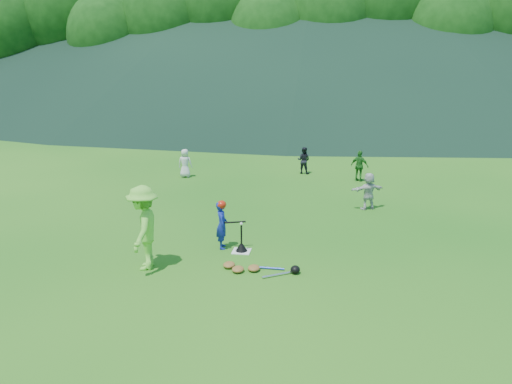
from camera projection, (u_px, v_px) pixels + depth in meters
ground at (242, 252)px, 12.58m from camera, size 120.00×120.00×0.00m
home_plate at (242, 251)px, 12.58m from camera, size 0.45×0.45×0.02m
baseball at (241, 224)px, 12.39m from camera, size 0.08×0.08×0.08m
batter_child at (222, 225)px, 12.68m from camera, size 0.39×0.51×1.24m
adult_coach at (144, 228)px, 11.36m from camera, size 0.89×1.35×1.96m
fielder_a at (185, 163)px, 20.42m from camera, size 0.58×0.38×1.17m
fielder_b at (304, 160)px, 21.08m from camera, size 0.64×0.56×1.14m
fielder_c at (360, 166)px, 19.72m from camera, size 0.78×0.58×1.23m
fielder_d at (368, 191)px, 16.02m from camera, size 1.16×0.80×1.20m
batting_tee at (241, 247)px, 12.55m from camera, size 0.30×0.30×0.68m
batter_gear at (222, 206)px, 12.55m from camera, size 0.73×0.26×0.60m
equipment_pile at (254, 268)px, 11.42m from camera, size 1.80×0.70×0.19m
outfield_fence at (303, 112)px, 39.17m from camera, size 70.07×0.08×1.33m
tree_line at (312, 17)px, 42.79m from camera, size 70.04×11.40×14.82m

